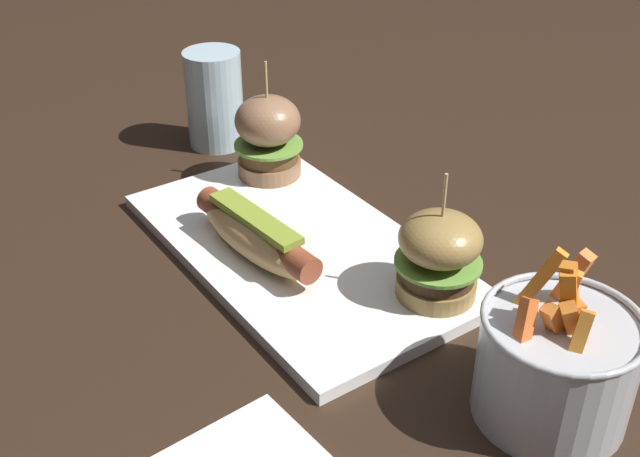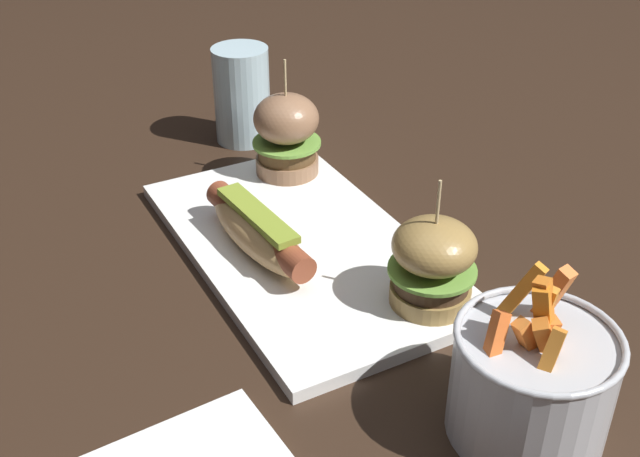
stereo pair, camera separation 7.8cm
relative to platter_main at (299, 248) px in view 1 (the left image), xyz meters
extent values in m
plane|color=black|center=(0.00, 0.00, -0.01)|extent=(3.00, 3.00, 0.00)
cube|color=white|center=(0.00, 0.00, 0.00)|extent=(0.41, 0.23, 0.01)
ellipsoid|color=tan|center=(-0.01, -0.05, 0.03)|extent=(0.18, 0.06, 0.04)
cylinder|color=brown|center=(-0.01, -0.05, 0.04)|extent=(0.19, 0.04, 0.03)
cube|color=olive|center=(-0.01, -0.05, 0.05)|extent=(0.14, 0.04, 0.01)
cylinder|color=#8E6648|center=(-0.16, 0.06, 0.02)|extent=(0.08, 0.08, 0.02)
cylinder|color=#53391F|center=(-0.16, 0.06, 0.04)|extent=(0.07, 0.07, 0.02)
cylinder|color=#6B9E3D|center=(-0.16, 0.06, 0.05)|extent=(0.09, 0.09, 0.00)
ellipsoid|color=#8E6648|center=(-0.16, 0.06, 0.08)|extent=(0.08, 0.08, 0.06)
cylinder|color=tan|center=(-0.16, 0.06, 0.13)|extent=(0.00, 0.00, 0.06)
cylinder|color=olive|center=(0.16, 0.06, 0.02)|extent=(0.08, 0.08, 0.02)
cylinder|color=#422D1C|center=(0.16, 0.06, 0.03)|extent=(0.07, 0.07, 0.02)
cylinder|color=#6B9E3D|center=(0.16, 0.06, 0.05)|extent=(0.09, 0.09, 0.00)
ellipsoid|color=olive|center=(0.16, 0.06, 0.07)|extent=(0.08, 0.08, 0.05)
cylinder|color=tan|center=(0.16, 0.06, 0.11)|extent=(0.00, 0.00, 0.06)
cylinder|color=#B7BABF|center=(0.32, 0.04, 0.04)|extent=(0.13, 0.13, 0.09)
torus|color=#B7BABF|center=(0.32, 0.04, 0.09)|extent=(0.13, 0.13, 0.01)
cube|color=orange|center=(0.32, 0.03, 0.08)|extent=(0.02, 0.04, 0.06)
cube|color=orange|center=(0.32, 0.04, 0.10)|extent=(0.02, 0.03, 0.09)
cube|color=orange|center=(0.32, 0.04, 0.09)|extent=(0.02, 0.02, 0.09)
cube|color=#CF6323|center=(0.32, 0.04, 0.08)|extent=(0.02, 0.02, 0.06)
cube|color=orange|center=(0.31, 0.00, 0.08)|extent=(0.03, 0.04, 0.07)
cube|color=orange|center=(0.35, 0.02, 0.08)|extent=(0.02, 0.04, 0.07)
cube|color=orange|center=(0.30, 0.07, 0.09)|extent=(0.04, 0.02, 0.09)
cube|color=orange|center=(0.33, 0.04, 0.08)|extent=(0.02, 0.04, 0.07)
cube|color=orange|center=(0.32, 0.04, 0.10)|extent=(0.03, 0.03, 0.10)
cube|color=orange|center=(0.28, 0.04, 0.10)|extent=(0.04, 0.05, 0.09)
cylinder|color=silver|center=(-0.30, 0.06, 0.06)|extent=(0.08, 0.08, 0.13)
camera|label=1|loc=(0.61, -0.40, 0.48)|focal=44.31mm
camera|label=2|loc=(0.65, -0.33, 0.48)|focal=44.31mm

